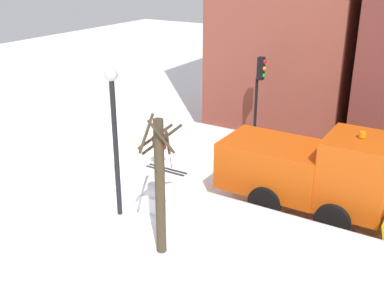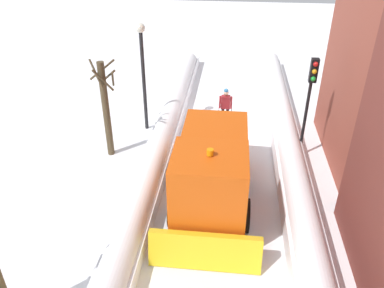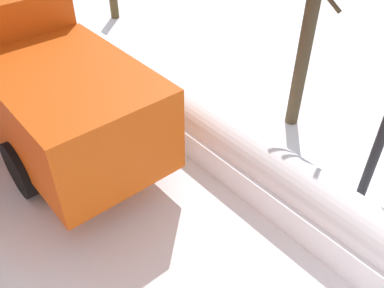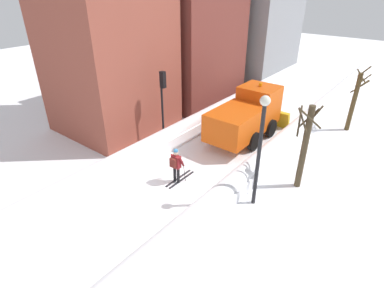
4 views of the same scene
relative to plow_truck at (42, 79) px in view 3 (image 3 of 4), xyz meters
The scene contains 3 objects.
snowbank_right 4.11m from the plow_truck, 54.01° to the left, with size 1.10×36.00×1.02m.
plow_truck is the anchor object (origin of this frame).
bare_tree_near 5.33m from the plow_truck, 33.35° to the right, with size 1.17×1.16×4.13m.
Camera 3 is at (-2.00, -0.49, 5.55)m, focal length 38.23 mm.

